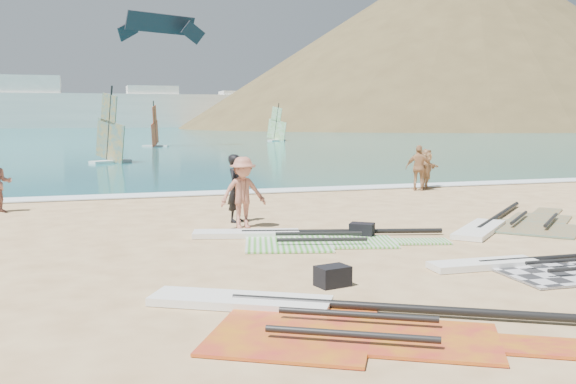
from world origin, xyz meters
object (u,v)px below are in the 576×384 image
object	(u,v)px
rig_orange	(512,224)
rig_red	(321,318)
rig_grey	(543,267)
gear_bag_near	(333,276)
beachgoer_mid	(243,193)
person_wetsuit	(236,188)
beachgoer_back	(419,168)
rig_green	(298,238)
beachgoer_right	(426,169)
gear_bag_far	(362,230)

from	to	relation	value
rig_orange	rig_red	world-z (taller)	same
rig_grey	gear_bag_near	size ratio (longest dim) A/B	9.35
rig_orange	beachgoer_mid	world-z (taller)	beachgoer_mid
rig_grey	person_wetsuit	world-z (taller)	person_wetsuit
beachgoer_back	rig_grey	bearing A→B (deg)	102.36
rig_orange	gear_bag_near	xyz separation A→B (m)	(-6.45, -4.02, 0.12)
rig_green	beachgoer_back	distance (m)	10.77
rig_red	beachgoer_right	xyz separation A→B (m)	(9.46, 13.88, 0.71)
rig_grey	rig_orange	size ratio (longest dim) A/B	0.87
rig_green	person_wetsuit	xyz separation A→B (m)	(-0.75, 2.86, 0.84)
gear_bag_far	beachgoer_back	bearing A→B (deg)	53.58
rig_orange	gear_bag_far	xyz separation A→B (m)	(-4.23, -0.21, 0.11)
rig_grey	beachgoer_right	xyz separation A→B (m)	(4.57, 12.29, 0.72)
rig_green	beachgoer_back	size ratio (longest dim) A/B	3.36
rig_green	gear_bag_far	xyz separation A→B (m)	(1.53, -0.09, 0.11)
rig_orange	rig_grey	bearing A→B (deg)	-163.44
rig_green	rig_red	distance (m)	5.78
beachgoer_right	rig_grey	bearing A→B (deg)	-148.32
gear_bag_far	rig_green	bearing A→B (deg)	176.57
gear_bag_far	beachgoer_back	world-z (taller)	beachgoer_back
rig_red	beachgoer_back	distance (m)	16.09
beachgoer_mid	beachgoer_right	size ratio (longest dim) A/B	1.16
rig_green	rig_red	world-z (taller)	rig_red
gear_bag_near	rig_grey	bearing A→B (deg)	-1.26
beachgoer_mid	beachgoer_back	world-z (taller)	beachgoer_mid
rig_green	beachgoer_mid	bearing A→B (deg)	127.80
rig_green	person_wetsuit	size ratio (longest dim) A/B	3.21
gear_bag_far	beachgoer_mid	world-z (taller)	beachgoer_mid
rig_red	gear_bag_near	distance (m)	1.88
gear_bag_near	beachgoer_mid	distance (m)	5.82
gear_bag_near	beachgoer_mid	size ratio (longest dim) A/B	0.29
gear_bag_near	beachgoer_right	distance (m)	14.95
rig_orange	beachgoer_back	xyz separation A→B (m)	(1.60, 7.70, 0.80)
rig_red	beachgoer_back	xyz separation A→B (m)	(8.88, 13.40, 0.80)
rig_grey	rig_red	world-z (taller)	rig_red
rig_grey	person_wetsuit	bearing A→B (deg)	122.76
person_wetsuit	beachgoer_back	bearing A→B (deg)	-22.43
rig_green	rig_red	xyz separation A→B (m)	(-1.51, -5.58, 0.00)
gear_bag_near	person_wetsuit	xyz separation A→B (m)	(-0.06, 6.76, 0.72)
rig_orange	rig_red	bearing A→B (deg)	174.82
rig_grey	gear_bag_near	distance (m)	4.06
rig_grey	rig_green	distance (m)	5.23
gear_bag_near	beachgoer_right	world-z (taller)	beachgoer_right
rig_green	rig_orange	bearing A→B (deg)	15.73
rig_green	gear_bag_near	bearing A→B (deg)	-85.38
gear_bag_far	beachgoer_right	size ratio (longest dim) A/B	0.35
beachgoer_mid	beachgoer_right	distance (m)	10.85
rig_grey	gear_bag_far	size ratio (longest dim) A/B	9.11
beachgoer_mid	rig_green	bearing A→B (deg)	-70.29
gear_bag_near	person_wetsuit	distance (m)	6.80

